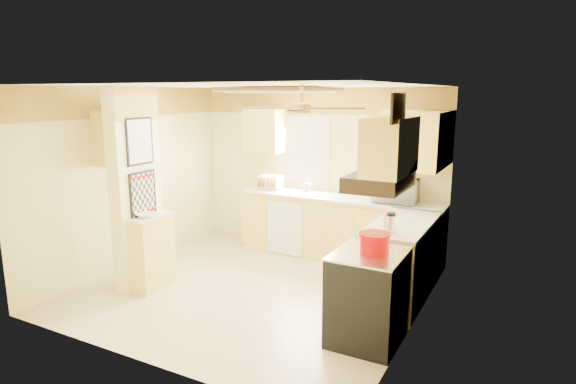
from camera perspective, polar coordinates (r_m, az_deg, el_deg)
The scene contains 34 objects.
floor at distance 6.19m, azimuth -4.08°, elevation -11.37°, with size 4.00×4.00×0.00m, color beige.
ceiling at distance 5.70m, azimuth -4.45°, elevation 12.44°, with size 4.00×4.00×0.00m, color white.
wall_back at distance 7.47m, azimuth 3.51°, elevation 2.65°, with size 4.00×4.00×0.00m, color #F2E194.
wall_front at distance 4.37m, azimuth -17.62°, elevation -4.44°, with size 4.00×4.00×0.00m, color #F2E194.
wall_left at distance 7.07m, azimuth -18.14°, elevation 1.57°, with size 3.80×3.80×0.00m, color #F2E194.
wall_right at distance 5.07m, azimuth 15.30°, elevation -2.11°, with size 3.80×3.80×0.00m, color #F2E194.
wallpaper_border at distance 7.36m, azimuth 3.54°, elevation 10.72°, with size 4.00×0.02×0.40m, color #FACC49.
partition_column at distance 6.23m, azimuth -17.57°, elevation 0.30°, with size 0.20×0.70×2.50m, color #F2E194.
partition_ledge at distance 6.29m, azimuth -15.70°, elevation -7.05°, with size 0.25×0.55×0.90m, color #E3C05B.
ledge_top at distance 6.15m, azimuth -15.94°, elevation -2.90°, with size 0.28×0.58×0.04m, color silver.
lower_cabinets_back at distance 7.18m, azimuth 6.08°, elevation -4.31°, with size 3.00×0.60×0.90m, color #E3C05B.
lower_cabinets_right at distance 5.92m, azimuth 13.33°, elevation -8.09°, with size 0.60×1.40×0.90m, color #E3C05B.
countertop_back at distance 7.06m, azimuth 6.13°, elevation -0.66°, with size 3.04×0.64×0.04m, color silver.
countertop_right at distance 5.78m, azimuth 13.45°, elevation -3.69°, with size 0.64×1.44×0.04m, color silver.
dishwasher_panel at distance 7.22m, azimuth -0.40°, elevation -4.33°, with size 0.58×0.02×0.80m, color white.
window at distance 7.52m, azimuth 1.75°, elevation 5.03°, with size 0.92×0.02×1.02m.
upper_cab_back_left at distance 7.63m, azimuth -2.85°, elevation 7.39°, with size 0.60×0.35×0.70m, color #E3C05B.
upper_cab_back_right at distance 6.74m, azimuth 15.11°, elevation 6.42°, with size 0.90×0.35×0.70m, color #E3C05B.
upper_cab_right at distance 6.22m, azimuth 16.59°, elevation 5.93°, with size 0.35×1.00×0.70m, color #E3C05B.
upper_cab_left_wall at distance 6.70m, azimuth -18.95°, elevation 6.16°, with size 0.35×0.75×0.70m, color #E3C05B.
upper_cab_over_stove at distance 4.46m, azimuth 12.01°, elevation 5.35°, with size 0.35×0.76×0.52m, color #E3C05B.
stove at distance 4.90m, azimuth 9.47°, elevation -12.12°, with size 0.68×0.77×0.92m.
range_hood at distance 4.54m, azimuth 10.80°, elevation 1.28°, with size 0.50×0.76×0.14m, color black.
poster_menu at distance 6.07m, azimuth -17.18°, elevation 5.76°, with size 0.02×0.42×0.57m.
poster_nashville at distance 6.17m, azimuth -16.81°, elevation -0.25°, with size 0.02×0.42×0.57m.
ceiling_light_panel at distance 6.08m, azimuth -1.06°, elevation 12.00°, with size 1.35×0.95×0.06m.
ceiling_fan at distance 4.60m, azimuth 1.58°, elevation 9.97°, with size 1.15×1.15×0.26m.
vent_grate at distance 4.06m, azimuth 12.96°, elevation 9.65°, with size 0.02×0.40×0.25m, color black.
microwave at distance 6.76m, azimuth 12.65°, elevation 0.16°, with size 0.59×0.40×0.33m, color white.
bowl at distance 6.09m, azimuth -16.51°, elevation -2.63°, with size 0.22×0.22×0.05m, color white.
dutch_oven at distance 4.68m, azimuth 10.21°, elevation -5.98°, with size 0.30×0.30×0.20m.
kettle at distance 5.28m, azimuth 12.06°, elevation -3.67°, with size 0.15×0.15×0.23m.
dish_rack at distance 7.55m, azimuth -2.11°, elevation 0.96°, with size 0.37×0.27×0.21m.
utensil_crock at distance 7.35m, azimuth 2.27°, elevation 0.61°, with size 0.11×0.11×0.21m.
Camera 1 is at (3.04, -4.82, 2.43)m, focal length 30.00 mm.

